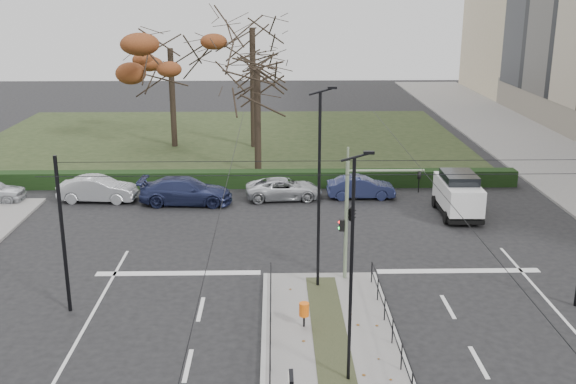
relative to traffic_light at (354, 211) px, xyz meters
name	(u,v)px	position (x,y,z in m)	size (l,w,h in m)	color
ground	(329,334)	(-1.30, -4.50, -3.03)	(140.00, 140.00, 0.00)	black
median_island	(335,370)	(-1.30, -7.00, -2.96)	(4.40, 15.00, 0.14)	slate
sidewalk_east	(571,170)	(16.70, 17.50, -2.96)	(8.00, 90.00, 0.14)	slate
park	(223,140)	(-7.30, 27.50, -2.98)	(38.00, 26.00, 0.10)	black
hedge	(207,179)	(-7.30, 14.10, -2.53)	(38.00, 1.00, 1.00)	black
median_railing	(336,346)	(-1.30, -7.10, -2.05)	(4.14, 13.24, 0.92)	black
catenary	(327,226)	(-1.30, -2.88, 0.39)	(20.00, 34.00, 6.00)	black
traffic_light	(354,211)	(0.00, 0.00, 0.00)	(3.37, 1.92, 4.96)	gray
litter_bin	(304,310)	(-2.17, -4.21, -2.24)	(0.35, 0.35, 0.90)	black
streetlamp_median_near	(352,269)	(-0.95, -7.61, 0.75)	(0.60, 0.12, 7.16)	black
streetlamp_median_far	(319,188)	(-1.44, -0.74, 1.19)	(0.67, 0.14, 8.02)	black
parked_car_second	(98,189)	(-13.25, 11.33, -2.31)	(1.53, 4.38, 1.44)	#B4B7BC
parked_car_third	(186,191)	(-8.16, 10.75, -2.28)	(2.11, 5.19, 1.51)	#21284E
parked_car_fourth	(284,189)	(-2.62, 11.54, -2.42)	(2.03, 4.40, 1.22)	#B4B7BC
white_van	(458,193)	(6.59, 8.39, -1.81)	(2.07, 4.36, 2.33)	silver
rust_tree	(170,48)	(-10.83, 25.15, 4.45)	(8.50, 8.50, 9.72)	black
bare_tree_center	(252,37)	(-4.73, 24.91, 5.31)	(6.92, 6.92, 11.81)	black
bare_tree_near	(257,77)	(-4.24, 17.34, 3.28)	(5.62, 5.62, 8.91)	black
parked_car_fifth	(361,187)	(1.83, 11.64, -2.39)	(1.36, 3.90, 1.29)	#21284E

